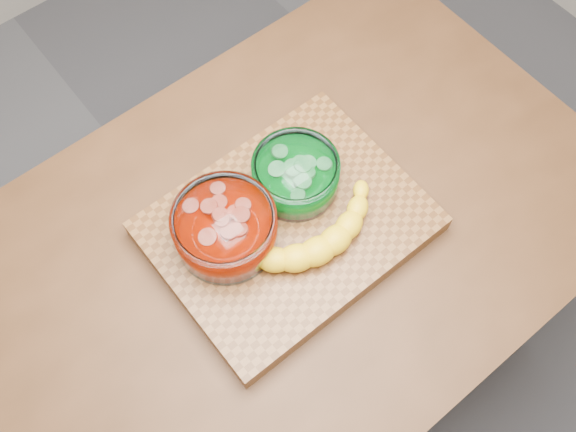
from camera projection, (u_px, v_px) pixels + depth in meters
ground at (288, 357)px, 1.94m from camera, size 3.50×3.50×0.00m
counter at (288, 311)px, 1.54m from camera, size 1.20×0.80×0.90m
cutting_board at (288, 226)px, 1.12m from camera, size 0.45×0.35×0.04m
bowl_red at (225, 229)px, 1.05m from camera, size 0.17×0.17×0.08m
bowl_green at (296, 175)px, 1.10m from camera, size 0.15×0.15×0.07m
banana at (307, 228)px, 1.07m from camera, size 0.31×0.16×0.04m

